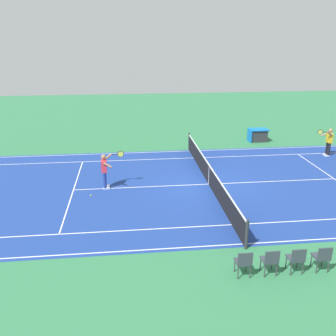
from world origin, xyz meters
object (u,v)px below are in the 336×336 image
Objects in this scene: spectator_chair_1 at (297,258)px; tennis_net at (209,175)px; tennis_ball at (91,195)px; spectator_chair_0 at (322,256)px; spectator_chair_3 at (244,262)px; tennis_player_near at (105,169)px; tennis_player_far at (329,141)px; equipment_cart_tarped at (258,135)px; spectator_chair_2 at (270,260)px.

tennis_net is at bearing -81.75° from spectator_chair_1.
tennis_ball is at bearing -44.51° from spectator_chair_1.
spectator_chair_0 is 2.43m from spectator_chair_3.
tennis_player_near and tennis_player_far have the same top height.
tennis_player_far is 1.93× the size of spectator_chair_3.
tennis_player_far is 12.93m from spectator_chair_1.
spectator_chair_1 is 1.62m from spectator_chair_3.
tennis_ball is (13.50, 4.44, -0.90)m from tennis_player_far.
tennis_net is 177.27× the size of tennis_ball.
spectator_chair_0 is at bearing 138.79° from tennis_ball.
spectator_chair_0 is at bearing 78.07° from equipment_cart_tarped.
spectator_chair_3 is at bearing 0.00° from spectator_chair_0.
tennis_player_far is (-7.96, -3.65, 0.44)m from tennis_net.
tennis_net is at bearing 24.61° from tennis_player_far.
equipment_cart_tarped is (-10.47, -8.01, 0.40)m from tennis_ball.
tennis_player_near reaches higher than tennis_net.
equipment_cart_tarped is (-5.49, -14.50, -0.08)m from spectator_chair_3.
tennis_net is at bearing -171.85° from tennis_ball.
tennis_net is 9.36× the size of equipment_cart_tarped.
tennis_net is 13.30× the size of spectator_chair_0.
spectator_chair_1 is 0.70× the size of equipment_cart_tarped.
spectator_chair_3 is (1.62, 0.00, 0.00)m from spectator_chair_1.
tennis_net is 13.30× the size of spectator_chair_1.
tennis_player_near is 1.00× the size of tennis_player_far.
tennis_player_near is at bearing -0.96° from tennis_net.
tennis_net is 8.74m from equipment_cart_tarped.
tennis_ball is (0.64, 0.88, -0.90)m from tennis_player_near.
tennis_net is at bearing 179.04° from tennis_player_near.
spectator_chair_2 is (-0.25, 7.28, 0.03)m from tennis_net.
spectator_chair_2 is (-5.79, 6.49, 0.49)m from tennis_ball.
equipment_cart_tarped is at bearing -101.93° from spectator_chair_0.
equipment_cart_tarped is at bearing -49.67° from tennis_player_far.
spectator_chair_2 is at bearing 54.78° from tennis_player_far.
tennis_net is 5.62m from tennis_ball.
tennis_ball is 0.08× the size of spectator_chair_0.
tennis_player_far is 13.86m from spectator_chair_3.
spectator_chair_3 is at bearing 69.26° from equipment_cart_tarped.
tennis_player_near is at bearing -55.02° from spectator_chair_2.
tennis_player_far is 14.24m from tennis_ball.
tennis_net is at bearing -75.63° from spectator_chair_0.
tennis_ball is at bearing 8.15° from tennis_net.
tennis_player_near is 1.93× the size of spectator_chair_3.
spectator_chair_3 is (2.43, 0.00, 0.00)m from spectator_chair_0.
spectator_chair_1 and spectator_chair_2 have the same top height.
tennis_net is at bearing -94.42° from spectator_chair_3.
tennis_player_near is 12.16m from equipment_cart_tarped.
spectator_chair_1 is 0.81m from spectator_chair_2.
spectator_chair_2 is at bearing 131.75° from tennis_ball.
spectator_chair_0 is 1.62m from spectator_chair_2.
tennis_ball is at bearing 53.95° from tennis_player_near.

